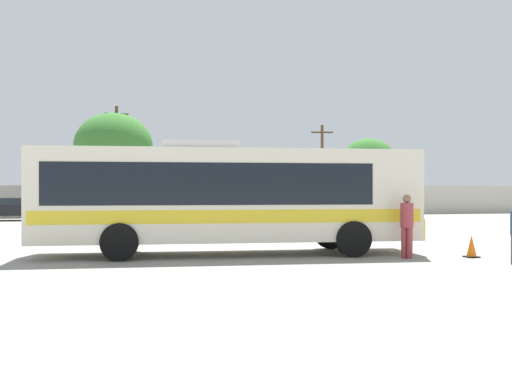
{
  "coord_description": "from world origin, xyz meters",
  "views": [
    {
      "loc": [
        -2.35,
        -18.28,
        1.95
      ],
      "look_at": [
        2.1,
        1.31,
        1.86
      ],
      "focal_mm": 41.81,
      "sensor_mm": 36.0,
      "label": 1
    }
  ],
  "objects": [
    {
      "name": "coach_bus_cream_yellow",
      "position": [
        0.66,
        -0.72,
        1.8
      ],
      "size": [
        11.45,
        3.38,
        3.36
      ],
      "color": "silver",
      "rests_on": "ground_plane"
    },
    {
      "name": "roadside_tree_midright",
      "position": [
        -1.57,
        28.63,
        3.95
      ],
      "size": [
        4.5,
        4.5,
        5.87
      ],
      "color": "brown",
      "rests_on": "ground_plane"
    },
    {
      "name": "parked_car_third_maroon",
      "position": [
        -3.36,
        21.87,
        0.77
      ],
      "size": [
        4.53,
        2.27,
        1.45
      ],
      "color": "maroon",
      "rests_on": "ground_plane"
    },
    {
      "name": "attendant_by_bus_door",
      "position": [
        5.53,
        -2.84,
        1.02
      ],
      "size": [
        0.51,
        0.51,
        1.8
      ],
      "color": "#99383D",
      "rests_on": "ground_plane"
    },
    {
      "name": "parked_car_rightmost_dark_blue",
      "position": [
        4.09,
        21.22,
        0.81
      ],
      "size": [
        4.33,
        2.29,
        1.53
      ],
      "color": "navy",
      "rests_on": "ground_plane"
    },
    {
      "name": "parked_car_second_black",
      "position": [
        -9.16,
        21.4,
        0.76
      ],
      "size": [
        4.54,
        2.0,
        1.42
      ],
      "color": "black",
      "rests_on": "ground_plane"
    },
    {
      "name": "utility_pole_near",
      "position": [
        13.75,
        28.15,
        3.79
      ],
      "size": [
        1.78,
        0.51,
        7.22
      ],
      "color": "#4C3823",
      "rests_on": "ground_plane"
    },
    {
      "name": "roadside_tree_midleft",
      "position": [
        -2.91,
        29.08,
        5.31
      ],
      "size": [
        5.99,
        5.99,
        7.86
      ],
      "color": "brown",
      "rests_on": "ground_plane"
    },
    {
      "name": "utility_pole_far",
      "position": [
        -2.68,
        28.65,
        4.35
      ],
      "size": [
        1.8,
        0.34,
        8.34
      ],
      "color": "#4C3823",
      "rests_on": "ground_plane"
    },
    {
      "name": "ground_plane",
      "position": [
        0.0,
        10.0,
        0.0
      ],
      "size": [
        300.0,
        300.0,
        0.0
      ],
      "primitive_type": "plane",
      "color": "gray"
    },
    {
      "name": "perimeter_wall",
      "position": [
        0.0,
        24.72,
        1.11
      ],
      "size": [
        80.0,
        0.3,
        2.22
      ],
      "primitive_type": "cube",
      "color": "#B2AD9E",
      "rests_on": "ground_plane"
    },
    {
      "name": "traffic_cone_on_apron",
      "position": [
        7.43,
        -3.06,
        0.31
      ],
      "size": [
        0.36,
        0.36,
        0.64
      ],
      "color": "black",
      "rests_on": "ground_plane"
    },
    {
      "name": "roadside_tree_right",
      "position": [
        19.29,
        31.49,
        4.43
      ],
      "size": [
        4.85,
        4.85,
        6.5
      ],
      "color": "brown",
      "rests_on": "ground_plane"
    }
  ]
}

